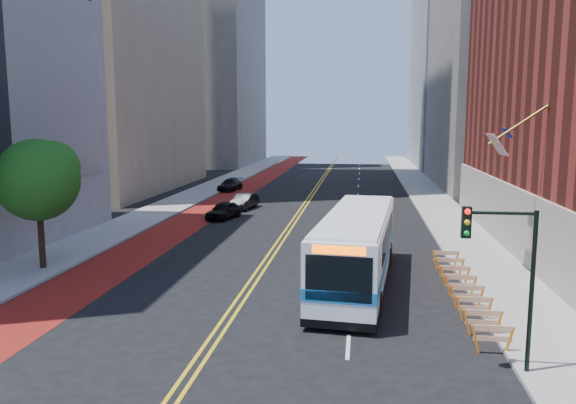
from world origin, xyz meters
The scene contains 15 objects.
ground centered at (0.00, 0.00, 0.00)m, with size 160.00×160.00×0.00m, color black.
sidewalk_left centered at (-12.00, 30.00, 0.07)m, with size 4.00×140.00×0.15m, color gray.
sidewalk_right centered at (12.00, 30.00, 0.07)m, with size 4.00×140.00×0.15m, color gray.
bus_lane_paint centered at (-8.10, 30.00, 0.00)m, with size 3.60×140.00×0.01m, color maroon.
center_line_inner centered at (-0.18, 30.00, 0.00)m, with size 0.14×140.00×0.01m, color gold.
center_line_outer centered at (0.18, 30.00, 0.00)m, with size 0.14×140.00×0.01m, color gold.
lane_dashes centered at (4.80, 38.00, 0.01)m, with size 0.14×98.20×0.01m.
midrise_right_near centered at (23.00, 48.00, 20.00)m, with size 18.00×26.00×40.00m, color slate.
construction_barriers centered at (9.60, 3.42, 0.68)m, with size 1.42×10.91×1.00m.
street_tree centered at (-11.24, 6.04, 4.91)m, with size 4.20×4.20×6.70m.
traffic_signal centered at (9.41, -3.51, 3.72)m, with size 2.21×0.34×5.07m.
transit_bus centered at (5.01, 5.48, 1.84)m, with size 4.01×13.02×3.52m.
car_a centered at (-5.66, 22.31, 0.68)m, with size 1.60×3.98×1.36m, color black.
car_b centered at (-5.09, 27.44, 0.67)m, with size 1.43×4.09×1.35m, color black.
car_c centered at (-9.30, 39.84, 0.64)m, with size 1.81×4.44×1.29m, color black.
Camera 1 is at (5.15, -20.63, 7.80)m, focal length 35.00 mm.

